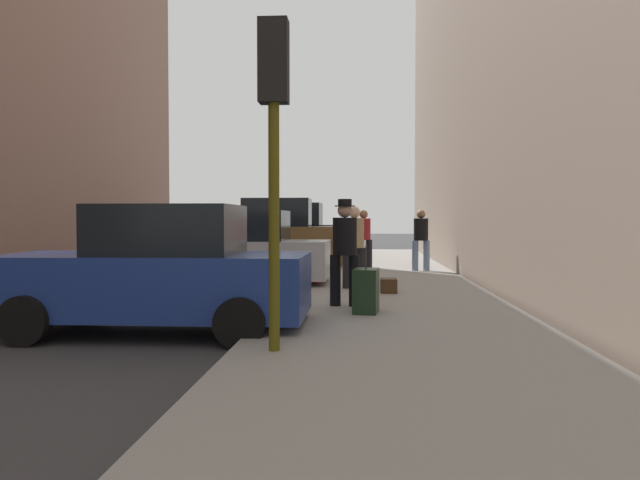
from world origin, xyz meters
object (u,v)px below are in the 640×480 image
(pedestrian_in_jeans, at_px, (421,237))
(rolling_suitcase, at_px, (366,291))
(parked_bronze_suv, at_px, (273,237))
(duffel_bag, at_px, (389,285))
(traffic_light, at_px, (274,112))
(fire_hydrant, at_px, (317,268))
(parked_blue_sedan, at_px, (158,273))
(pedestrian_in_tan_coat, at_px, (354,243))
(pedestrian_with_fedora, at_px, (345,247))
(pedestrian_in_red_jacket, at_px, (364,236))
(parked_black_suv, at_px, (292,233))
(parked_silver_sedan, at_px, (238,252))

(pedestrian_in_jeans, height_order, rolling_suitcase, pedestrian_in_jeans)
(parked_bronze_suv, distance_m, pedestrian_in_jeans, 4.88)
(duffel_bag, bearing_deg, traffic_light, -105.07)
(traffic_light, bearing_deg, fire_hydrant, 90.39)
(parked_blue_sedan, height_order, pedestrian_in_tan_coat, pedestrian_in_tan_coat)
(fire_hydrant, relative_size, pedestrian_with_fedora, 0.40)
(fire_hydrant, relative_size, pedestrian_in_red_jacket, 0.41)
(fire_hydrant, bearing_deg, rolling_suitcase, -76.47)
(traffic_light, relative_size, rolling_suitcase, 3.46)
(parked_bronze_suv, bearing_deg, parked_black_suv, 90.00)
(pedestrian_with_fedora, xyz_separation_m, rolling_suitcase, (0.35, -0.73, -0.65))
(traffic_light, height_order, rolling_suitcase, traffic_light)
(fire_hydrant, xyz_separation_m, pedestrian_in_jeans, (2.67, 3.57, 0.61))
(traffic_light, xyz_separation_m, rolling_suitcase, (1.02, 2.84, -2.27))
(parked_blue_sedan, bearing_deg, fire_hydrant, 72.24)
(pedestrian_with_fedora, bearing_deg, pedestrian_in_tan_coat, 87.24)
(pedestrian_in_jeans, distance_m, duffel_bag, 5.53)
(pedestrian_in_tan_coat, relative_size, rolling_suitcase, 1.64)
(traffic_light, height_order, pedestrian_in_jeans, traffic_light)
(parked_silver_sedan, distance_m, traffic_light, 7.75)
(pedestrian_in_jeans, bearing_deg, rolling_suitcase, -101.23)
(fire_hydrant, relative_size, traffic_light, 0.20)
(parked_bronze_suv, bearing_deg, parked_silver_sedan, -90.00)
(parked_bronze_suv, height_order, rolling_suitcase, parked_bronze_suv)
(parked_blue_sedan, distance_m, duffel_bag, 5.13)
(parked_black_suv, distance_m, rolling_suitcase, 15.58)
(parked_blue_sedan, relative_size, pedestrian_in_tan_coat, 2.46)
(rolling_suitcase, height_order, duffel_bag, rolling_suitcase)
(pedestrian_in_tan_coat, distance_m, duffel_bag, 1.28)
(pedestrian_in_tan_coat, bearing_deg, fire_hydrant, 128.80)
(parked_silver_sedan, height_order, duffel_bag, parked_silver_sedan)
(parked_black_suv, distance_m, fire_hydrant, 11.00)
(parked_blue_sedan, relative_size, pedestrian_in_jeans, 2.46)
(parked_bronze_suv, relative_size, pedestrian_in_tan_coat, 2.71)
(parked_bronze_suv, distance_m, rolling_suitcase, 10.40)
(pedestrian_with_fedora, bearing_deg, traffic_light, -100.73)
(fire_hydrant, relative_size, duffel_bag, 1.60)
(fire_hydrant, distance_m, pedestrian_in_red_jacket, 4.29)
(parked_blue_sedan, height_order, parked_silver_sedan, same)
(parked_silver_sedan, xyz_separation_m, traffic_light, (1.85, -7.27, 1.91))
(parked_black_suv, distance_m, pedestrian_in_red_jacket, 7.31)
(fire_hydrant, height_order, duffel_bag, fire_hydrant)
(parked_bronze_suv, xyz_separation_m, fire_hydrant, (1.80, -5.51, -0.54))
(parked_blue_sedan, height_order, pedestrian_in_jeans, pedestrian_in_jeans)
(parked_bronze_suv, bearing_deg, duffel_bag, -65.38)
(fire_hydrant, distance_m, duffel_bag, 2.36)
(traffic_light, xyz_separation_m, pedestrian_with_fedora, (0.68, 3.57, -1.62))
(parked_black_suv, relative_size, traffic_light, 1.29)
(parked_blue_sedan, distance_m, pedestrian_in_jeans, 10.24)
(parked_black_suv, distance_m, traffic_light, 18.32)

